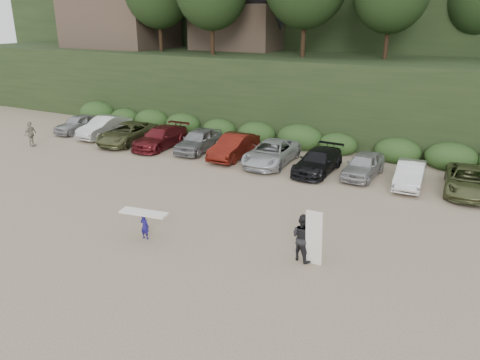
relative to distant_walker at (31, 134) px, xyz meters
The scene contains 5 objects.
ground 20.42m from the distant_walker, 15.90° to the right, with size 120.00×120.00×0.00m, color tan.
parked_cars 16.10m from the distant_walker, 15.82° to the left, with size 33.97×6.01×1.59m.
distant_walker is the anchor object (origin of this frame).
child_surfer 18.71m from the distant_walker, 25.22° to the right, with size 2.16×0.90×1.26m.
adult_surfer 24.52m from the distant_walker, 15.47° to the right, with size 1.42×1.01×2.30m.
Camera 1 is at (9.52, -16.61, 9.23)m, focal length 35.00 mm.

